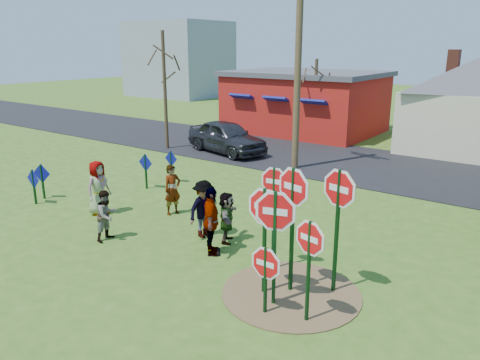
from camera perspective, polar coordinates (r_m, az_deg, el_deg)
The scene contains 26 objects.
ground at distance 14.30m, azimuth -7.57°, elevation -6.66°, with size 120.00×120.00×0.00m, color #355D1A.
road at distance 23.54m, azimuth 12.05°, elevation 2.28°, with size 120.00×7.50×0.04m, color black.
dirt_patch at distance 11.13m, azimuth 6.24°, elevation -13.54°, with size 3.20×3.20×0.03m, color brown.
red_building at distance 31.34m, azimuth 7.98°, elevation 9.48°, with size 9.40×7.69×3.90m.
distant_building at distance 54.26m, azimuth -7.44°, elevation 14.39°, with size 10.00×8.00×8.00m, color #8C939E.
stop_sign_a at distance 10.35m, azimuth 3.04°, elevation -4.57°, with size 1.18×0.08×2.68m.
stop_sign_b at distance 11.39m, azimuth 4.16°, elevation -1.52°, with size 0.94×0.14×2.81m.
stop_sign_c at distance 10.37m, azimuth 6.48°, elevation -2.62°, with size 1.15×0.29×3.11m.
stop_sign_d at distance 10.49m, azimuth 11.94°, elevation -2.42°, with size 1.14×0.30×3.08m.
stop_sign_e at distance 9.87m, azimuth 3.15°, elevation -10.60°, with size 0.96×0.07×1.64m.
stop_sign_f at distance 9.42m, azimuth 8.48°, elevation -8.03°, with size 0.96×0.23×2.34m.
stop_sign_g at distance 9.87m, azimuth 4.29°, elevation -5.20°, with size 1.16×0.37×2.77m.
blue_diamond_a at distance 18.17m, azimuth -23.86°, elevation -0.33°, with size 0.71×0.07×1.29m.
blue_diamond_b at distance 18.70m, azimuth -22.99°, elevation 0.29°, with size 0.69×0.27×1.33m.
blue_diamond_c at distance 18.79m, azimuth -11.43°, elevation 1.54°, with size 0.72×0.07×1.42m.
blue_diamond_d at distance 19.41m, azimuth -8.39°, elevation 2.06°, with size 0.65×0.06×1.36m.
person_a at distance 16.31m, azimuth -16.91°, elevation -0.91°, with size 0.90×0.59×1.85m, color #3F4592.
person_b at distance 15.79m, azimuth -8.23°, elevation -1.18°, with size 0.62×0.41×1.71m, color #236854.
person_c at distance 14.15m, azimuth -15.93°, elevation -4.15°, with size 0.73×0.57×1.51m, color brown.
person_d at distance 13.82m, azimuth -4.44°, elevation -3.53°, with size 1.12×0.64×1.73m, color #36353A.
person_e at distance 12.62m, azimuth -3.52°, elevation -5.08°, with size 1.11×0.46×1.89m, color #4D315B.
person_f at distance 13.46m, azimuth -1.63°, elevation -4.56°, with size 1.40×0.44×1.51m, color #255A39.
suv at distance 24.66m, azimuth -1.66°, elevation 5.30°, with size 1.98×4.92×1.68m, color #2A2A2E.
utility_pole at distance 21.14m, azimuth 7.12°, elevation 14.85°, with size 2.32×0.69×9.66m.
bare_tree_west at distance 25.63m, azimuth -9.22°, elevation 12.65°, with size 1.80×1.80×6.25m.
bare_tree_east at distance 27.12m, azimuth 9.19°, elevation 10.81°, with size 1.80×1.80×4.78m.
Camera 1 is at (9.22, -9.45, 5.50)m, focal length 35.00 mm.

